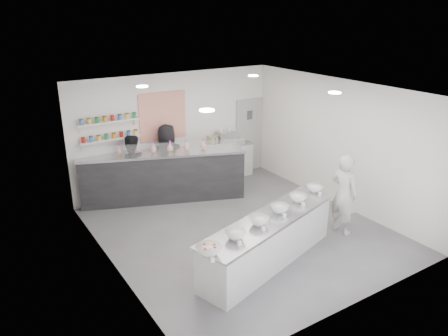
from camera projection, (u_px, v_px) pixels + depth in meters
The scene contains 26 objects.
floor at pixel (241, 231), 9.34m from camera, with size 6.00×6.00×0.00m, color #515156.
ceiling at pixel (244, 91), 8.31m from camera, with size 6.00×6.00×0.00m, color white.
back_wall at pixel (176, 132), 11.20m from camera, with size 5.50×5.50×0.00m, color white.
left_wall at pixel (110, 194), 7.43m from camera, with size 6.00×6.00×0.00m, color white.
right_wall at pixel (339, 143), 10.21m from camera, with size 6.00×6.00×0.00m, color white.
back_door at pixel (249, 135), 12.49m from camera, with size 0.88×0.04×2.10m, color #9B9C99.
pattern_panel at pixel (163, 116), 10.84m from camera, with size 1.25×0.03×1.20m, color red.
jar_shelf_lower at pixel (110, 139), 10.20m from camera, with size 1.45×0.22×0.04m, color silver.
jar_shelf_upper at pixel (109, 122), 10.05m from camera, with size 1.45×0.22×0.04m, color silver.
preserve_jars at pixel (109, 128), 10.09m from camera, with size 1.45×0.10×0.56m, color red, non-canonical shape.
downlight_0 at pixel (207, 110), 6.81m from camera, with size 0.24×0.24×0.02m, color white.
downlight_1 at pixel (335, 93), 8.23m from camera, with size 0.24×0.24×0.02m, color white.
downlight_2 at pixel (142, 86), 8.87m from camera, with size 0.24×0.24×0.02m, color white.
downlight_3 at pixel (253, 76), 10.29m from camera, with size 0.24×0.24×0.02m, color white.
prep_counter at pixel (269, 240), 8.04m from camera, with size 3.32×0.76×0.91m, color silver.
back_bar at pixel (163, 176), 10.67m from camera, with size 3.97×0.73×1.23m, color black.
sneeze_guard at pixel (163, 150), 10.08m from camera, with size 3.92×0.02×0.34m, color white.
espresso_ledge at pixel (231, 161), 12.16m from camera, with size 1.28×0.41×0.95m, color silver.
espresso_machine at pixel (225, 139), 11.84m from camera, with size 0.50×0.35×0.38m, color #93969E.
cup_stacks at pixel (213, 142), 11.66m from camera, with size 0.24×0.24×0.31m, color gray, non-canonical shape.
prep_bowls at pixel (270, 215), 7.86m from camera, with size 3.61×0.46×0.14m, color white, non-canonical shape.
label_cards at pixel (280, 229), 7.42m from camera, with size 3.31×0.04×0.07m, color white, non-canonical shape.
cookie_bags at pixel (162, 147), 10.42m from camera, with size 2.15×0.15×0.27m, color pink, non-canonical shape.
woman_prep at pixel (344, 194), 9.01m from camera, with size 0.63×0.41×1.72m, color beige.
staff_left at pixel (132, 169), 10.44m from camera, with size 0.83×0.64×1.70m, color black.
staff_right at pixel (168, 160), 10.90m from camera, with size 0.89×0.58×1.82m, color black.
Camera 1 is at (-4.79, -6.80, 4.48)m, focal length 35.00 mm.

